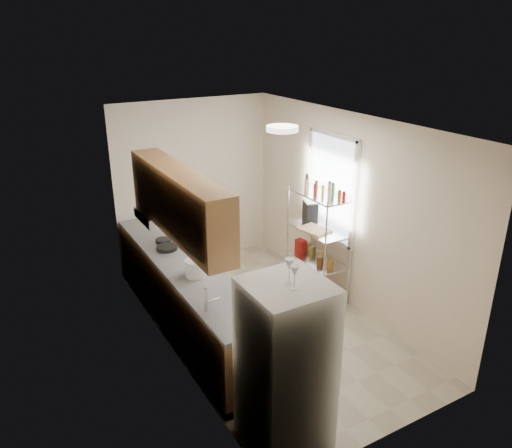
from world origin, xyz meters
The scene contains 16 objects.
room centered at (0.00, 0.00, 1.30)m, with size 2.52×4.42×2.62m.
counter_run centered at (-0.92, 0.44, 0.45)m, with size 0.63×3.51×0.90m.
upper_cabinets centered at (-1.05, 0.10, 1.81)m, with size 0.33×2.20×0.72m, color #B37B4C.
range_hood centered at (-1.00, 0.90, 1.39)m, with size 0.50×0.60×0.12m, color #B7BABC.
window centered at (1.23, 0.35, 1.55)m, with size 0.06×1.00×1.46m, color white.
bakers_rack centered at (1.00, 0.30, 1.11)m, with size 0.45×0.90×1.73m.
ceiling_dome centered at (0.00, -0.30, 2.57)m, with size 0.34×0.34×0.06m, color white.
refrigerator centered at (-0.87, -1.77, 0.82)m, with size 0.68×0.68×1.64m, color white.
wine_glass_a centered at (-0.86, -1.77, 1.75)m, with size 0.08×0.08×0.22m, color silver, non-canonical shape.
wine_glass_b centered at (-0.87, -1.87, 1.75)m, with size 0.07×0.07×0.20m, color silver, non-canonical shape.
rice_cooker centered at (-0.91, 0.06, 1.00)m, with size 0.25×0.25×0.20m, color white.
frying_pan_large centered at (-0.95, 0.91, 0.92)m, with size 0.27×0.27×0.05m, color black.
frying_pan_small centered at (-0.91, 1.16, 0.92)m, with size 0.21×0.21×0.04m, color black.
cutting_board centered at (0.91, 0.27, 1.02)m, with size 0.30×0.39×0.03m, color tan.
espresso_machine centered at (1.09, 0.63, 1.15)m, with size 0.16×0.24×0.28m, color black.
storage_bag centered at (0.95, 0.63, 0.65)m, with size 0.11×0.15×0.17m, color maroon.
Camera 1 is at (-2.85, -4.73, 3.57)m, focal length 35.00 mm.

